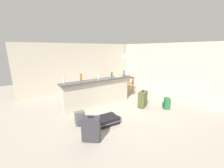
{
  "coord_description": "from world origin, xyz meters",
  "views": [
    {
      "loc": [
        -3.11,
        -4.16,
        2.26
      ],
      "look_at": [
        0.15,
        0.59,
        0.79
      ],
      "focal_mm": 22.67,
      "sensor_mm": 36.0,
      "label": 1
    }
  ],
  "objects_px": {
    "dining_table": "(122,79)",
    "bottle_white": "(99,77)",
    "grocery_bag": "(119,74)",
    "backpack_green": "(167,103)",
    "bottle_blue": "(124,73)",
    "suitcase_flat_black": "(107,120)",
    "suitcase_upright_olive": "(143,99)",
    "bottle_green": "(112,75)",
    "backpack_grey": "(80,118)",
    "suitcase_upright_charcoal": "(91,129)",
    "pendant_lamp": "(125,56)",
    "bottle_amber": "(81,78)",
    "bottle_clear": "(64,80)",
    "dining_chair_near_partition": "(128,83)"
  },
  "relations": [
    {
      "from": "backpack_grey",
      "to": "suitcase_upright_charcoal",
      "type": "bearing_deg",
      "value": -93.27
    },
    {
      "from": "bottle_blue",
      "to": "backpack_green",
      "type": "distance_m",
      "value": 2.08
    },
    {
      "from": "suitcase_flat_black",
      "to": "suitcase_upright_olive",
      "type": "bearing_deg",
      "value": 8.84
    },
    {
      "from": "pendant_lamp",
      "to": "suitcase_upright_olive",
      "type": "relative_size",
      "value": 1.1
    },
    {
      "from": "bottle_clear",
      "to": "suitcase_upright_olive",
      "type": "bearing_deg",
      "value": -23.67
    },
    {
      "from": "grocery_bag",
      "to": "dining_chair_near_partition",
      "type": "relative_size",
      "value": 0.28
    },
    {
      "from": "dining_chair_near_partition",
      "to": "backpack_grey",
      "type": "bearing_deg",
      "value": -154.37
    },
    {
      "from": "bottle_amber",
      "to": "grocery_bag",
      "type": "relative_size",
      "value": 1.09
    },
    {
      "from": "bottle_amber",
      "to": "suitcase_upright_charcoal",
      "type": "xyz_separation_m",
      "value": [
        -0.57,
        -1.9,
        -0.9
      ]
    },
    {
      "from": "bottle_clear",
      "to": "bottle_white",
      "type": "distance_m",
      "value": 1.3
    },
    {
      "from": "bottle_amber",
      "to": "dining_table",
      "type": "distance_m",
      "value": 3.03
    },
    {
      "from": "bottle_blue",
      "to": "suitcase_upright_charcoal",
      "type": "relative_size",
      "value": 0.39
    },
    {
      "from": "bottle_green",
      "to": "suitcase_upright_charcoal",
      "type": "xyz_separation_m",
      "value": [
        -1.91,
        -1.89,
        -0.86
      ]
    },
    {
      "from": "bottle_white",
      "to": "suitcase_flat_black",
      "type": "height_order",
      "value": "bottle_white"
    },
    {
      "from": "bottle_white",
      "to": "pendant_lamp",
      "type": "distance_m",
      "value": 2.48
    },
    {
      "from": "bottle_blue",
      "to": "suitcase_flat_black",
      "type": "relative_size",
      "value": 0.31
    },
    {
      "from": "bottle_blue",
      "to": "suitcase_flat_black",
      "type": "distance_m",
      "value": 2.41
    },
    {
      "from": "bottle_amber",
      "to": "backpack_green",
      "type": "xyz_separation_m",
      "value": [
        2.69,
        -1.77,
        -1.02
      ]
    },
    {
      "from": "dining_table",
      "to": "suitcase_upright_charcoal",
      "type": "relative_size",
      "value": 1.64
    },
    {
      "from": "suitcase_flat_black",
      "to": "suitcase_upright_olive",
      "type": "height_order",
      "value": "suitcase_upright_olive"
    },
    {
      "from": "suitcase_flat_black",
      "to": "backpack_green",
      "type": "height_order",
      "value": "backpack_green"
    },
    {
      "from": "pendant_lamp",
      "to": "backpack_green",
      "type": "bearing_deg",
      "value": -93.01
    },
    {
      "from": "bottle_blue",
      "to": "pendant_lamp",
      "type": "distance_m",
      "value": 1.61
    },
    {
      "from": "dining_table",
      "to": "bottle_white",
      "type": "bearing_deg",
      "value": -151.15
    },
    {
      "from": "bottle_green",
      "to": "suitcase_flat_black",
      "type": "distance_m",
      "value": 2.12
    },
    {
      "from": "dining_table",
      "to": "backpack_grey",
      "type": "xyz_separation_m",
      "value": [
        -3.28,
        -2.1,
        -0.44
      ]
    },
    {
      "from": "bottle_white",
      "to": "suitcase_flat_black",
      "type": "relative_size",
      "value": 0.24
    },
    {
      "from": "bottle_blue",
      "to": "dining_table",
      "type": "bearing_deg",
      "value": 54.51
    },
    {
      "from": "grocery_bag",
      "to": "backpack_green",
      "type": "relative_size",
      "value": 0.62
    },
    {
      "from": "bottle_amber",
      "to": "pendant_lamp",
      "type": "xyz_separation_m",
      "value": [
        2.83,
        1.0,
        0.65
      ]
    },
    {
      "from": "bottle_blue",
      "to": "suitcase_upright_olive",
      "type": "relative_size",
      "value": 0.39
    },
    {
      "from": "dining_chair_near_partition",
      "to": "suitcase_upright_charcoal",
      "type": "distance_m",
      "value": 4.12
    },
    {
      "from": "bottle_green",
      "to": "suitcase_upright_olive",
      "type": "height_order",
      "value": "bottle_green"
    },
    {
      "from": "bottle_green",
      "to": "grocery_bag",
      "type": "distance_m",
      "value": 0.32
    },
    {
      "from": "dining_table",
      "to": "bottle_blue",
      "type": "bearing_deg",
      "value": -125.49
    },
    {
      "from": "backpack_grey",
      "to": "bottle_green",
      "type": "bearing_deg",
      "value": 28.43
    },
    {
      "from": "pendant_lamp",
      "to": "backpack_grey",
      "type": "xyz_separation_m",
      "value": [
        -3.35,
        -2.01,
        -1.67
      ]
    },
    {
      "from": "bottle_amber",
      "to": "suitcase_flat_black",
      "type": "distance_m",
      "value": 1.81
    },
    {
      "from": "bottle_green",
      "to": "bottle_blue",
      "type": "relative_size",
      "value": 0.83
    },
    {
      "from": "suitcase_flat_black",
      "to": "grocery_bag",
      "type": "bearing_deg",
      "value": 42.71
    },
    {
      "from": "suitcase_flat_black",
      "to": "bottle_green",
      "type": "bearing_deg",
      "value": 50.58
    },
    {
      "from": "suitcase_upright_olive",
      "to": "backpack_green",
      "type": "bearing_deg",
      "value": -44.85
    },
    {
      "from": "bottle_clear",
      "to": "backpack_green",
      "type": "height_order",
      "value": "bottle_clear"
    },
    {
      "from": "bottle_amber",
      "to": "bottle_blue",
      "type": "distance_m",
      "value": 1.9
    },
    {
      "from": "bottle_clear",
      "to": "suitcase_flat_black",
      "type": "bearing_deg",
      "value": -61.5
    },
    {
      "from": "pendant_lamp",
      "to": "dining_chair_near_partition",
      "type": "bearing_deg",
      "value": -102.07
    },
    {
      "from": "dining_chair_near_partition",
      "to": "bottle_white",
      "type": "bearing_deg",
      "value": -163.68
    },
    {
      "from": "bottle_amber",
      "to": "suitcase_flat_black",
      "type": "height_order",
      "value": "bottle_amber"
    },
    {
      "from": "bottle_white",
      "to": "dining_table",
      "type": "distance_m",
      "value": 2.42
    },
    {
      "from": "bottle_clear",
      "to": "backpack_green",
      "type": "xyz_separation_m",
      "value": [
        3.29,
        -1.8,
        -1.0
      ]
    }
  ]
}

